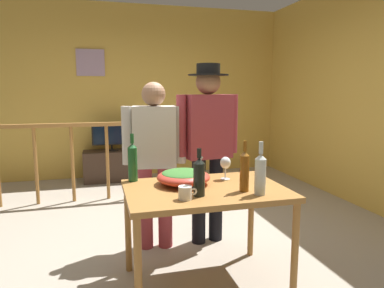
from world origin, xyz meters
name	(u,v)px	position (x,y,z in m)	size (l,w,h in m)	color
ground_plane	(169,238)	(0.00, 0.00, 0.00)	(7.26, 7.26, 0.00)	#9E9384
back_wall	(136,92)	(0.00, 2.79, 1.42)	(5.09, 0.10, 2.83)	gold
side_wall_right	(342,92)	(2.55, 0.84, 1.42)	(0.10, 4.19, 2.83)	gold
framed_picture	(90,63)	(-0.71, 2.73, 1.88)	(0.44, 0.03, 0.42)	#A289A6
stair_railing	(106,151)	(-0.55, 1.47, 0.65)	(2.74, 0.10, 1.08)	#9E6B33
tv_console	(113,165)	(-0.43, 2.44, 0.24)	(0.90, 0.40, 0.49)	#38281E
flat_screen_tv	(112,134)	(-0.43, 2.41, 0.76)	(0.60, 0.12, 0.46)	black
serving_table	(205,199)	(0.10, -0.88, 0.67)	(1.15, 0.79, 0.75)	#9E6B33
salad_bowl	(184,176)	(-0.03, -0.75, 0.81)	(0.40, 0.40, 0.21)	#CC3D2D
wine_glass	(225,164)	(0.32, -0.69, 0.88)	(0.08, 0.08, 0.18)	silver
wine_bottle_clear	(260,173)	(0.41, -1.13, 0.90)	(0.08, 0.08, 0.36)	silver
wine_bottle_amber	(244,171)	(0.33, -1.03, 0.90)	(0.07, 0.07, 0.36)	brown
wine_bottle_dark	(199,176)	(0.00, -1.06, 0.89)	(0.08, 0.08, 0.32)	black
wine_bottle_green	(133,162)	(-0.39, -0.55, 0.91)	(0.07, 0.07, 0.37)	#1E5628
mug_white	(185,193)	(-0.11, -1.11, 0.80)	(0.12, 0.09, 0.09)	white
person_standing_left	(154,153)	(-0.16, -0.15, 0.89)	(0.57, 0.27, 1.52)	#9E3842
person_standing_right	(208,138)	(0.35, -0.15, 1.01)	(0.61, 0.37, 1.69)	black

